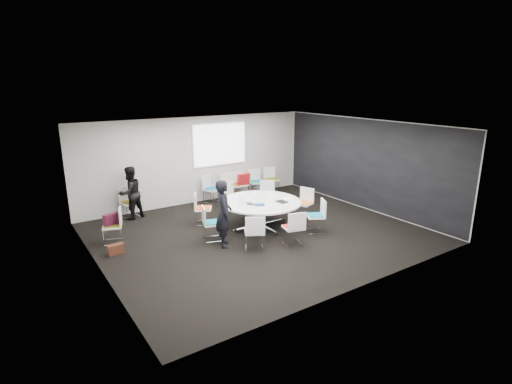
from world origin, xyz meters
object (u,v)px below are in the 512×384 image
chair_spare_left (114,232)px  chair_back_d (256,187)px  chair_ring_f (254,238)px  chair_back_b (229,191)px  chair_ring_d (203,214)px  brown_bag (116,249)px  chair_back_e (271,184)px  chair_ring_g (293,234)px  chair_ring_a (303,209)px  person_back (130,193)px  chair_person_back (130,208)px  person_main (224,214)px  chair_back_c (240,189)px  chair_ring_c (230,202)px  chair_ring_h (316,222)px  maroon_bag (112,219)px  cup (255,198)px  chair_ring_e (212,229)px  conference_table (260,208)px  chair_ring_b (267,200)px  chair_back_a (212,194)px  laptop (250,203)px

chair_spare_left → chair_back_d: bearing=-53.5°
chair_ring_f → chair_back_b: size_ratio=1.00×
chair_ring_d → brown_bag: chair_ring_d is taller
chair_back_e → chair_ring_g: bearing=73.1°
chair_back_b → chair_ring_a: bearing=100.8°
chair_ring_f → person_back: size_ratio=0.57×
chair_ring_a → chair_spare_left: (-5.13, 1.17, 0.00)m
person_back → brown_bag: (-1.08, -2.28, -0.65)m
chair_ring_a → chair_ring_d: bearing=46.8°
chair_spare_left → person_back: size_ratio=0.57×
chair_ring_g → chair_person_back: 5.08m
person_main → chair_back_c: bearing=-13.9°
chair_ring_d → brown_bag: size_ratio=2.44×
chair_spare_left → chair_ring_c: bearing=-61.7°
chair_back_d → person_back: size_ratio=0.57×
chair_ring_f → chair_back_d: same height
chair_ring_d → chair_person_back: bearing=-108.0°
chair_ring_h → chair_spare_left: same height
person_main → maroon_bag: size_ratio=4.11×
chair_back_d → maroon_bag: 5.68m
chair_ring_h → cup: bearing=66.4°
chair_spare_left → brown_bag: 0.75m
chair_ring_c → person_main: size_ratio=0.54×
chair_ring_a → maroon_bag: bearing=58.0°
chair_ring_e → brown_bag: bearing=-83.5°
chair_back_b → conference_table: bearing=72.2°
maroon_bag → chair_ring_d: bearing=0.4°
chair_ring_c → chair_spare_left: (-3.69, -0.63, 0.00)m
chair_back_b → chair_person_back: bearing=-4.9°
chair_ring_b → chair_back_e: (1.33, 1.60, 0.00)m
chair_back_b → chair_ring_e: bearing=48.1°
person_main → person_back: (-1.27, 3.24, -0.05)m
chair_back_d → person_main: person_main is taller
maroon_bag → chair_back_c: bearing=20.0°
conference_table → chair_ring_b: size_ratio=2.53×
chair_ring_f → cup: size_ratio=9.78×
conference_table → person_main: 1.62m
chair_back_a → chair_back_e: bearing=155.4°
laptop → chair_back_b: bearing=-41.0°
laptop → maroon_bag: (-3.32, 1.09, -0.12)m
chair_ring_f → chair_ring_e: bearing=146.2°
chair_back_c → maroon_bag: bearing=22.0°
chair_back_b → chair_back_d: size_ratio=1.00×
chair_ring_c → brown_bag: size_ratio=2.44×
chair_ring_h → chair_back_d: size_ratio=1.00×
chair_ring_e → chair_back_d: size_ratio=1.00×
chair_ring_e → conference_table: bearing=112.5°
conference_table → maroon_bag: size_ratio=5.56×
chair_back_a → cup: size_ratio=9.78×
chair_back_c → cup: size_ratio=9.78×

